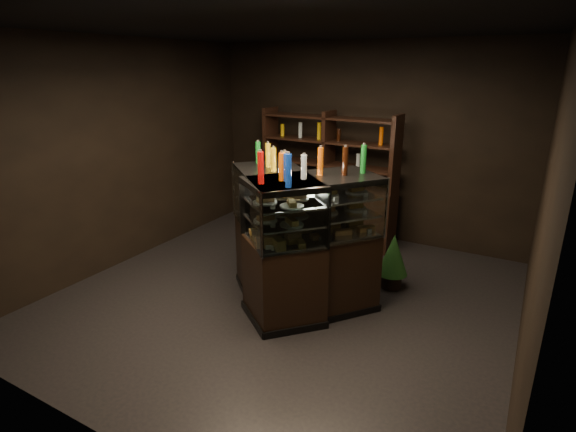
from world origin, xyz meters
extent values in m
plane|color=black|center=(0.00, 0.00, 0.00)|extent=(5.00, 5.00, 0.00)
cube|color=black|center=(0.00, 2.50, 1.50)|extent=(5.00, 0.02, 3.00)
cube|color=black|center=(0.00, -2.50, 1.50)|extent=(5.00, 0.02, 3.00)
cube|color=black|center=(2.50, 0.00, 1.50)|extent=(0.02, 5.00, 3.00)
cube|color=black|center=(-2.50, 0.00, 1.50)|extent=(0.02, 5.00, 3.00)
cube|color=black|center=(0.00, 0.00, 3.00)|extent=(5.00, 5.00, 0.02)
cube|color=black|center=(0.40, -0.09, 0.45)|extent=(1.39, 1.52, 0.90)
cube|color=black|center=(0.40, -0.09, 0.04)|extent=(1.43, 1.56, 0.08)
cube|color=black|center=(0.40, -0.09, 1.51)|extent=(1.39, 1.52, 0.06)
cube|color=silver|center=(0.40, -0.09, 0.91)|extent=(1.31, 1.44, 0.02)
cube|color=silver|center=(0.40, -0.09, 1.13)|extent=(1.31, 1.44, 0.02)
cube|color=silver|center=(0.40, -0.09, 1.32)|extent=(1.31, 1.44, 0.02)
cube|color=white|center=(0.68, -0.31, 1.22)|extent=(0.85, 1.10, 0.64)
cylinder|color=silver|center=(1.09, 0.25, 1.22)|extent=(0.03, 0.03, 0.66)
cylinder|color=silver|center=(0.25, -0.85, 1.22)|extent=(0.03, 0.03, 0.66)
cube|color=black|center=(-0.02, -0.12, 0.45)|extent=(1.48, 1.45, 0.90)
cube|color=black|center=(-0.02, -0.12, 0.04)|extent=(1.52, 1.50, 0.08)
cube|color=black|center=(-0.02, -0.12, 1.51)|extent=(1.48, 1.45, 0.06)
cube|color=silver|center=(-0.02, -0.12, 0.91)|extent=(1.40, 1.37, 0.02)
cube|color=silver|center=(-0.02, -0.12, 1.13)|extent=(1.40, 1.37, 0.02)
cube|color=silver|center=(-0.02, -0.12, 1.32)|extent=(1.40, 1.37, 0.02)
cube|color=white|center=(-0.26, -0.38, 1.22)|extent=(1.01, 0.95, 0.64)
cylinder|color=silver|center=(0.25, -0.85, 1.22)|extent=(0.03, 0.03, 0.66)
cylinder|color=silver|center=(-0.76, 0.10, 1.22)|extent=(0.03, 0.03, 0.66)
cube|color=gold|center=(0.07, -0.57, 0.95)|extent=(0.18, 0.20, 0.06)
cube|color=gold|center=(0.25, -0.34, 0.95)|extent=(0.18, 0.20, 0.06)
cube|color=gold|center=(0.43, -0.11, 0.95)|extent=(0.18, 0.20, 0.06)
cube|color=gold|center=(0.60, 0.12, 0.95)|extent=(0.18, 0.20, 0.06)
cube|color=gold|center=(0.78, 0.35, 0.95)|extent=(0.18, 0.20, 0.06)
cylinder|color=white|center=(0.08, -0.51, 1.14)|extent=(0.24, 0.24, 0.02)
cube|color=gold|center=(0.08, -0.51, 1.18)|extent=(0.17, 0.19, 0.05)
cylinder|color=white|center=(0.29, -0.23, 1.14)|extent=(0.24, 0.24, 0.02)
cube|color=gold|center=(0.29, -0.23, 1.18)|extent=(0.17, 0.19, 0.05)
cylinder|color=white|center=(0.50, 0.05, 1.14)|extent=(0.24, 0.24, 0.02)
cube|color=gold|center=(0.50, 0.05, 1.18)|extent=(0.17, 0.19, 0.05)
cylinder|color=white|center=(0.72, 0.33, 1.14)|extent=(0.24, 0.24, 0.02)
cube|color=gold|center=(0.72, 0.33, 1.18)|extent=(0.17, 0.19, 0.05)
cylinder|color=white|center=(0.08, -0.51, 1.34)|extent=(0.24, 0.24, 0.02)
cube|color=gold|center=(0.08, -0.51, 1.37)|extent=(0.17, 0.19, 0.05)
cylinder|color=white|center=(0.29, -0.23, 1.34)|extent=(0.24, 0.24, 0.02)
cube|color=gold|center=(0.29, -0.23, 1.37)|extent=(0.17, 0.19, 0.05)
cylinder|color=white|center=(0.50, 0.05, 1.34)|extent=(0.24, 0.24, 0.02)
cube|color=gold|center=(0.50, 0.05, 1.37)|extent=(0.17, 0.19, 0.05)
cylinder|color=white|center=(0.72, 0.33, 1.34)|extent=(0.24, 0.24, 0.02)
cube|color=gold|center=(0.72, 0.33, 1.37)|extent=(0.17, 0.19, 0.05)
cube|color=gold|center=(-0.46, 0.25, 0.95)|extent=(0.19, 0.19, 0.06)
cube|color=gold|center=(-0.25, 0.05, 0.95)|extent=(0.19, 0.19, 0.06)
cube|color=gold|center=(-0.04, -0.15, 0.95)|extent=(0.19, 0.19, 0.06)
cube|color=gold|center=(0.17, -0.35, 0.95)|extent=(0.19, 0.19, 0.06)
cube|color=gold|center=(0.38, -0.55, 0.95)|extent=(0.19, 0.19, 0.06)
cylinder|color=white|center=(-0.40, 0.24, 1.14)|extent=(0.24, 0.24, 0.02)
cube|color=gold|center=(-0.40, 0.24, 1.18)|extent=(0.18, 0.18, 0.05)
cylinder|color=white|center=(-0.14, 0.00, 1.14)|extent=(0.24, 0.24, 0.02)
cube|color=gold|center=(-0.14, 0.00, 1.18)|extent=(0.18, 0.18, 0.05)
cylinder|color=white|center=(0.11, -0.24, 1.14)|extent=(0.24, 0.24, 0.02)
cube|color=gold|center=(0.11, -0.24, 1.18)|extent=(0.18, 0.18, 0.05)
cylinder|color=white|center=(0.37, -0.48, 1.14)|extent=(0.24, 0.24, 0.02)
cube|color=gold|center=(0.37, -0.48, 1.18)|extent=(0.18, 0.18, 0.05)
cylinder|color=white|center=(-0.40, 0.24, 1.34)|extent=(0.24, 0.24, 0.02)
cube|color=gold|center=(-0.40, 0.24, 1.37)|extent=(0.18, 0.18, 0.05)
cylinder|color=white|center=(-0.14, 0.00, 1.34)|extent=(0.24, 0.24, 0.02)
cube|color=gold|center=(-0.14, 0.00, 1.37)|extent=(0.18, 0.18, 0.05)
cylinder|color=white|center=(0.11, -0.24, 1.34)|extent=(0.24, 0.24, 0.02)
cube|color=gold|center=(0.11, -0.24, 1.37)|extent=(0.18, 0.18, 0.05)
cylinder|color=white|center=(0.37, -0.48, 1.34)|extent=(0.24, 0.24, 0.02)
cube|color=gold|center=(0.37, -0.48, 1.37)|extent=(0.18, 0.18, 0.05)
cylinder|color=#147223|center=(0.04, -0.55, 1.68)|extent=(0.06, 0.06, 0.28)
cylinder|color=silver|center=(0.04, -0.55, 1.83)|extent=(0.03, 0.03, 0.02)
cylinder|color=black|center=(0.19, -0.37, 1.68)|extent=(0.06, 0.06, 0.28)
cylinder|color=silver|center=(0.19, -0.37, 1.83)|extent=(0.03, 0.03, 0.02)
cylinder|color=#0F38B2|center=(0.33, -0.18, 1.68)|extent=(0.06, 0.06, 0.28)
cylinder|color=silver|center=(0.33, -0.18, 1.83)|extent=(0.03, 0.03, 0.02)
cylinder|color=#B20C0A|center=(0.47, 0.00, 1.68)|extent=(0.06, 0.06, 0.28)
cylinder|color=silver|center=(0.47, 0.00, 1.83)|extent=(0.03, 0.03, 0.02)
cylinder|color=silver|center=(0.61, 0.18, 1.68)|extent=(0.06, 0.06, 0.28)
cylinder|color=silver|center=(0.61, 0.18, 1.83)|extent=(0.03, 0.03, 0.02)
cylinder|color=#D8590A|center=(0.75, 0.37, 1.68)|extent=(0.06, 0.06, 0.28)
cylinder|color=silver|center=(0.75, 0.37, 1.83)|extent=(0.03, 0.03, 0.02)
cylinder|color=#147223|center=(-0.44, 0.27, 1.68)|extent=(0.06, 0.06, 0.28)
cylinder|color=silver|center=(-0.44, 0.27, 1.83)|extent=(0.03, 0.03, 0.02)
cylinder|color=black|center=(-0.27, 0.12, 1.68)|extent=(0.06, 0.06, 0.28)
cylinder|color=silver|center=(-0.27, 0.12, 1.83)|extent=(0.03, 0.03, 0.02)
cylinder|color=#0F38B2|center=(-0.10, -0.04, 1.68)|extent=(0.06, 0.06, 0.28)
cylinder|color=silver|center=(-0.10, -0.04, 1.83)|extent=(0.03, 0.03, 0.02)
cylinder|color=#B20C0A|center=(0.07, -0.20, 1.68)|extent=(0.06, 0.06, 0.28)
cylinder|color=silver|center=(0.07, -0.20, 1.83)|extent=(0.03, 0.03, 0.02)
cylinder|color=silver|center=(0.24, -0.36, 1.68)|extent=(0.06, 0.06, 0.28)
cylinder|color=silver|center=(0.24, -0.36, 1.83)|extent=(0.03, 0.03, 0.02)
cylinder|color=#D8590A|center=(0.41, -0.52, 1.68)|extent=(0.06, 0.06, 0.28)
cylinder|color=silver|center=(0.41, -0.52, 1.83)|extent=(0.03, 0.03, 0.02)
cylinder|color=black|center=(1.03, 0.89, 0.09)|extent=(0.25, 0.25, 0.19)
cone|color=#195720|center=(1.03, 0.89, 0.44)|extent=(0.37, 0.37, 0.51)
cone|color=#195720|center=(1.03, 0.89, 0.61)|extent=(0.29, 0.29, 0.36)
cube|color=black|center=(-0.40, 2.05, 0.45)|extent=(2.18, 0.51, 0.90)
cube|color=black|center=(-1.45, 2.09, 1.45)|extent=(0.08, 0.38, 1.10)
cube|color=black|center=(-0.40, 2.05, 1.45)|extent=(0.08, 0.38, 1.10)
cube|color=black|center=(0.65, 2.01, 1.45)|extent=(0.08, 0.38, 1.10)
cube|color=black|center=(-0.40, 2.05, 1.20)|extent=(2.14, 0.47, 0.03)
cube|color=black|center=(-0.40, 2.05, 1.55)|extent=(2.14, 0.47, 0.03)
cube|color=black|center=(-0.40, 2.05, 1.90)|extent=(2.14, 0.47, 0.03)
cylinder|color=#147223|center=(-1.22, 2.08, 1.32)|extent=(0.06, 0.06, 0.22)
cylinder|color=black|center=(-0.89, 2.07, 1.32)|extent=(0.06, 0.06, 0.22)
cylinder|color=#0F38B2|center=(-0.56, 2.06, 1.32)|extent=(0.06, 0.06, 0.22)
cylinder|color=#B20C0A|center=(-0.23, 2.04, 1.32)|extent=(0.06, 0.06, 0.22)
cylinder|color=silver|center=(0.09, 2.03, 1.32)|extent=(0.06, 0.06, 0.22)
cylinder|color=#D8590A|center=(0.42, 2.02, 1.32)|extent=(0.06, 0.06, 0.22)
camera|label=1|loc=(2.38, -4.14, 2.64)|focal=28.00mm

